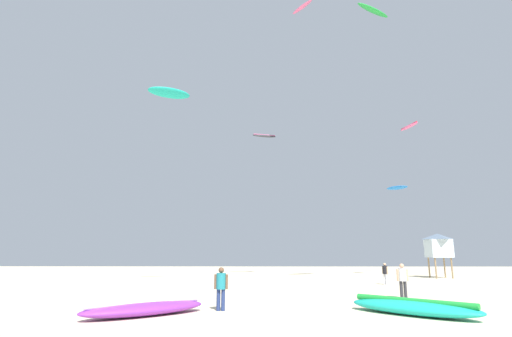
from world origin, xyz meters
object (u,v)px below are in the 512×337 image
at_px(kite_aloft_2, 409,127).
at_px(kite_aloft_4, 169,93).
at_px(person_midground, 403,278).
at_px(kite_grounded_mid, 145,308).
at_px(lifeguard_tower, 438,245).
at_px(kite_aloft_0, 373,10).
at_px(kite_aloft_3, 302,7).
at_px(kite_aloft_5, 397,188).
at_px(kite_aloft_1, 264,136).
at_px(person_left, 385,272).
at_px(kite_grounded_near, 413,307).
at_px(person_foreground, 221,285).

relative_size(kite_aloft_2, kite_aloft_4, 0.81).
xyz_separation_m(person_midground, kite_grounded_mid, (-11.87, -5.98, -0.76)).
bearing_deg(lifeguard_tower, kite_aloft_4, -160.37).
height_order(kite_aloft_0, kite_aloft_3, kite_aloft_3).
xyz_separation_m(lifeguard_tower, kite_aloft_5, (-0.11, 9.84, 7.18)).
xyz_separation_m(kite_aloft_0, kite_aloft_5, (7.48, 19.00, -11.96)).
bearing_deg(kite_grounded_mid, kite_aloft_1, 79.52).
relative_size(person_left, kite_aloft_1, 0.57).
xyz_separation_m(kite_grounded_near, kite_aloft_2, (9.15, 22.30, 14.52)).
xyz_separation_m(person_midground, kite_aloft_5, (9.44, 27.02, 9.20)).
bearing_deg(person_left, kite_grounded_near, 42.98).
bearing_deg(person_foreground, person_midground, 119.43).
relative_size(kite_aloft_0, kite_aloft_4, 1.01).
xyz_separation_m(kite_aloft_3, kite_aloft_4, (-11.43, -3.42, -10.07)).
height_order(person_midground, kite_aloft_0, kite_aloft_0).
distance_m(kite_grounded_mid, kite_aloft_5, 40.53).
xyz_separation_m(person_midground, kite_aloft_4, (-14.93, 8.45, 14.06)).
height_order(kite_aloft_0, kite_aloft_1, kite_aloft_0).
xyz_separation_m(person_foreground, kite_aloft_2, (16.65, 21.27, 13.79)).
distance_m(person_midground, kite_aloft_2, 22.89).
bearing_deg(kite_aloft_3, kite_aloft_4, -163.35).
bearing_deg(person_midground, person_foreground, -59.94).
bearing_deg(lifeguard_tower, kite_aloft_1, 170.50).
relative_size(person_foreground, kite_aloft_0, 0.49).
distance_m(kite_aloft_2, kite_aloft_5, 11.49).
distance_m(kite_grounded_mid, kite_aloft_0, 29.45).
xyz_separation_m(kite_aloft_2, kite_aloft_5, (1.92, 10.36, -4.58)).
relative_size(kite_grounded_near, kite_aloft_5, 1.87).
bearing_deg(lifeguard_tower, kite_aloft_2, -165.56).
bearing_deg(kite_aloft_4, person_left, 2.48).
relative_size(person_foreground, kite_aloft_4, 0.50).
relative_size(person_left, kite_aloft_5, 0.63).
bearing_deg(kite_aloft_0, kite_grounded_near, -104.72).
relative_size(kite_aloft_0, kite_aloft_3, 1.32).
bearing_deg(kite_grounded_mid, kite_aloft_5, 57.14).
bearing_deg(kite_aloft_5, person_left, -112.96).
distance_m(person_left, kite_aloft_5, 21.50).
bearing_deg(person_foreground, kite_grounded_near, 84.84).
distance_m(lifeguard_tower, kite_aloft_0, 22.53).
xyz_separation_m(person_foreground, person_left, (11.02, 13.78, -0.09)).
xyz_separation_m(person_left, kite_aloft_3, (-5.38, 2.69, 24.25)).
relative_size(kite_grounded_mid, kite_aloft_4, 1.33).
height_order(person_left, lifeguard_tower, lifeguard_tower).
relative_size(person_foreground, kite_grounded_mid, 0.37).
distance_m(kite_grounded_mid, kite_aloft_1, 30.16).
height_order(kite_grounded_mid, kite_aloft_5, kite_aloft_5).
xyz_separation_m(person_left, kite_grounded_mid, (-13.76, -15.16, -0.64)).
bearing_deg(kite_grounded_near, kite_aloft_1, 102.01).
bearing_deg(kite_aloft_0, person_left, 93.91).
bearing_deg(lifeguard_tower, person_left, -133.76).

